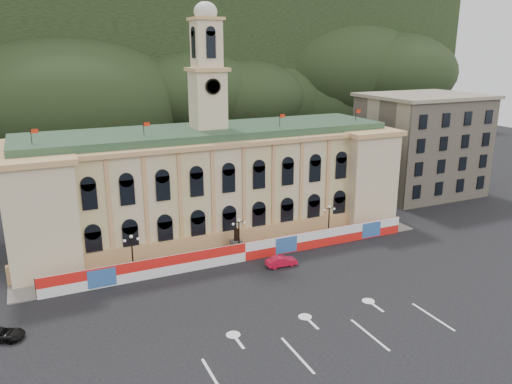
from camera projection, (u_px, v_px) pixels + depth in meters
name	position (u px, v px, depth m)	size (l,w,h in m)	color
ground	(303.00, 315.00, 51.85)	(260.00, 260.00, 0.00)	black
lane_markings	(329.00, 339.00, 47.48)	(26.00, 10.00, 0.02)	white
hill_ridge	(106.00, 73.00, 152.93)	(230.00, 80.00, 64.00)	black
city_hall	(211.00, 180.00, 73.79)	(56.20, 17.60, 37.10)	beige
side_building_right	(421.00, 144.00, 93.52)	(21.00, 17.00, 18.60)	tan
hoarding_fence	(245.00, 252.00, 64.67)	(50.00, 0.44, 2.50)	red
pavement	(237.00, 253.00, 67.32)	(56.00, 5.50, 0.16)	slate
statue	(236.00, 244.00, 67.23)	(1.40, 1.40, 3.72)	#595651
lamp_left	(132.00, 251.00, 60.21)	(1.96, 0.44, 5.15)	black
lamp_center	(239.00, 234.00, 65.83)	(1.96, 0.44, 5.15)	black
lamp_right	(329.00, 219.00, 71.45)	(1.96, 0.44, 5.15)	black
red_sedan	(282.00, 261.00, 63.21)	(4.10, 1.64, 1.33)	red
black_suv	(2.00, 334.00, 47.24)	(4.56, 3.41, 1.15)	black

